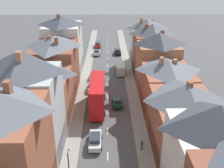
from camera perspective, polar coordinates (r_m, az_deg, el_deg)
name	(u,v)px	position (r m, az deg, el deg)	size (l,w,h in m)	color
pavement_left	(85,81)	(59.60, -5.90, 0.74)	(2.20, 104.00, 0.14)	gray
pavement_right	(130,80)	(59.59, 3.92, 0.82)	(2.20, 104.00, 0.14)	gray
centre_line_dashes	(107,84)	(57.57, -0.99, -0.06)	(0.14, 97.80, 0.01)	silver
terrace_row_left	(39,95)	(40.28, -15.66, -2.28)	(8.00, 59.80, 14.89)	#BCB7A8
terrace_row_right	(172,90)	(42.27, 12.94, -1.36)	(8.00, 65.17, 13.13)	brown
double_decker_bus_lead	(97,94)	(46.92, -3.20, -2.16)	(2.74, 10.80, 5.30)	red
car_near_blue	(94,76)	(60.01, -3.96, 1.74)	(1.90, 3.88, 1.60)	silver
car_near_silver	(97,52)	(77.23, -3.34, 6.90)	(1.90, 4.00, 1.63)	#B7BABF
car_parked_left_a	(98,45)	(85.15, -3.14, 8.55)	(1.90, 4.50, 1.68)	maroon
car_mid_black	(95,140)	(38.51, -3.67, -12.05)	(1.90, 4.59, 1.66)	silver
car_parked_left_b	(118,51)	(78.06, 1.27, 7.13)	(1.90, 4.42, 1.66)	black
car_mid_white	(93,86)	(54.67, -4.24, -0.52)	(1.90, 4.56, 1.68)	silver
car_far_grey	(117,102)	(48.48, 1.16, -3.86)	(1.90, 4.00, 1.63)	#144728
delivery_van	(120,68)	(62.97, 1.82, 3.41)	(2.20, 5.20, 2.41)	silver
pedestrian_mid_right	(142,145)	(37.48, 6.53, -12.96)	(0.36, 0.22, 1.61)	brown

